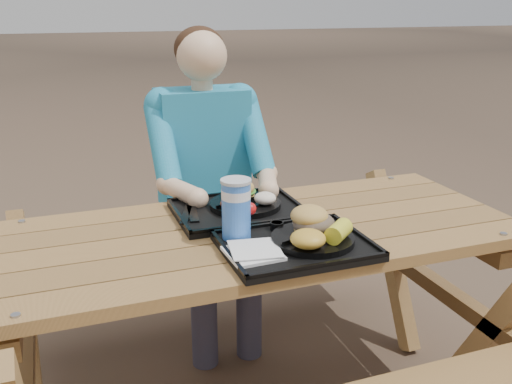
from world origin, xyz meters
name	(u,v)px	position (x,y,z in m)	size (l,w,h in m)	color
picnic_table	(256,325)	(0.00, 0.00, 0.38)	(1.80, 1.49, 0.75)	#999999
tray_near	(296,247)	(0.05, -0.21, 0.76)	(0.45, 0.35, 0.02)	black
tray_far	(238,211)	(-0.01, 0.15, 0.76)	(0.45, 0.35, 0.02)	black
plate_near	(313,239)	(0.11, -0.21, 0.78)	(0.26, 0.26, 0.02)	black
plate_far	(245,204)	(0.02, 0.16, 0.78)	(0.26, 0.26, 0.02)	black
napkin_stack	(253,252)	(-0.10, -0.24, 0.78)	(0.15, 0.15, 0.02)	white
soda_cup	(236,210)	(-0.10, -0.10, 0.86)	(0.09, 0.09, 0.18)	blue
condiment_bbq	(277,226)	(0.04, -0.08, 0.78)	(0.04, 0.04, 0.03)	black
condiment_mustard	(300,224)	(0.12, -0.09, 0.79)	(0.05, 0.05, 0.03)	yellow
sandwich	(314,212)	(0.13, -0.18, 0.86)	(0.13, 0.13, 0.13)	gold
mac_cheese	(308,239)	(0.06, -0.29, 0.82)	(0.11, 0.11, 0.05)	gold
corn_cob	(339,231)	(0.17, -0.27, 0.82)	(0.10, 0.10, 0.06)	yellow
cutlery_far	(193,213)	(-0.18, 0.16, 0.77)	(0.03, 0.18, 0.01)	black
burger	(240,184)	(0.02, 0.22, 0.84)	(0.11, 0.11, 0.10)	#BA8F41
baked_beans	(234,203)	(-0.05, 0.10, 0.81)	(0.10, 0.10, 0.04)	#521B10
potato_salad	(265,198)	(0.08, 0.11, 0.81)	(0.08, 0.08, 0.04)	white
diner	(205,199)	(0.00, 0.66, 0.64)	(0.48, 0.84, 1.28)	teal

